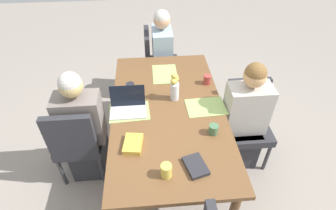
{
  "coord_description": "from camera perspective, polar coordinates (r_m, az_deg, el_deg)",
  "views": [
    {
      "loc": [
        -1.85,
        0.16,
        2.39
      ],
      "look_at": [
        0.0,
        0.0,
        0.79
      ],
      "focal_mm": 29.0,
      "sensor_mm": 36.0,
      "label": 1
    }
  ],
  "objects": [
    {
      "name": "book_red_cover",
      "position": [
        2.05,
        5.83,
        -12.61
      ],
      "size": [
        0.23,
        0.19,
        0.03
      ],
      "primitive_type": "cube",
      "rotation": [
        0.0,
        0.0,
        0.27
      ],
      "color": "#28282D",
      "rests_on": "dining_table"
    },
    {
      "name": "laptop_far_left_far",
      "position": [
        2.48,
        -8.39,
        -0.26
      ],
      "size": [
        0.22,
        0.32,
        0.21
      ],
      "color": "silver",
      "rests_on": "dining_table"
    },
    {
      "name": "book_blue_cover",
      "position": [
        2.18,
        -7.36,
        -8.11
      ],
      "size": [
        0.22,
        0.17,
        0.04
      ],
      "primitive_type": "cube",
      "rotation": [
        0.0,
        0.0,
        -0.14
      ],
      "color": "gold",
      "rests_on": "dining_table"
    },
    {
      "name": "dining_table",
      "position": [
        2.54,
        -0.0,
        -2.17
      ],
      "size": [
        1.87,
        1.02,
        0.74
      ],
      "color": "brown",
      "rests_on": "ground_plane"
    },
    {
      "name": "placemat_head_right_left_near",
      "position": [
        2.94,
        -0.69,
        6.56
      ],
      "size": [
        0.36,
        0.26,
        0.0
      ],
      "primitive_type": "cube",
      "rotation": [
        0.0,
        0.0,
        3.14
      ],
      "color": "#9EBC66",
      "rests_on": "dining_table"
    },
    {
      "name": "coffee_mug_near_right",
      "position": [
        2.7,
        -7.91,
        3.68
      ],
      "size": [
        0.08,
        0.08,
        0.09
      ],
      "primitive_type": "cylinder",
      "color": "#232328",
      "rests_on": "dining_table"
    },
    {
      "name": "ground_plane",
      "position": [
        3.03,
        -0.0,
        -11.44
      ],
      "size": [
        10.0,
        10.0,
        0.0
      ],
      "primitive_type": "plane",
      "color": "gray"
    },
    {
      "name": "coffee_mug_centre_left",
      "position": [
        1.96,
        -0.35,
        -13.62
      ],
      "size": [
        0.08,
        0.08,
        0.11
      ],
      "primitive_type": "cylinder",
      "color": "#DBC64C",
      "rests_on": "dining_table"
    },
    {
      "name": "person_far_left_far",
      "position": [
        2.7,
        -17.23,
        -5.46
      ],
      "size": [
        0.36,
        0.4,
        1.19
      ],
      "color": "#2D2D33",
      "rests_on": "ground_plane"
    },
    {
      "name": "coffee_mug_near_left",
      "position": [
        2.27,
        9.52,
        -5.07
      ],
      "size": [
        0.08,
        0.08,
        0.09
      ],
      "primitive_type": "cylinder",
      "color": "#47704C",
      "rests_on": "dining_table"
    },
    {
      "name": "chair_head_right_left_near",
      "position": [
        3.65,
        -2.42,
        9.45
      ],
      "size": [
        0.44,
        0.44,
        0.9
      ],
      "color": "#2D2D33",
      "rests_on": "ground_plane"
    },
    {
      "name": "flower_vase",
      "position": [
        2.52,
        1.41,
        3.84
      ],
      "size": [
        0.1,
        0.08,
        0.29
      ],
      "color": "silver",
      "rests_on": "dining_table"
    },
    {
      "name": "chair_far_left_far",
      "position": [
        2.68,
        -18.6,
        -7.06
      ],
      "size": [
        0.44,
        0.44,
        0.9
      ],
      "color": "#2D2D33",
      "rests_on": "ground_plane"
    },
    {
      "name": "person_head_right_left_near",
      "position": [
        3.59,
        -1.17,
        9.39
      ],
      "size": [
        0.4,
        0.36,
        1.19
      ],
      "color": "#2D2D33",
      "rests_on": "ground_plane"
    },
    {
      "name": "chair_near_left_mid",
      "position": [
        2.86,
        16.17,
        -2.71
      ],
      "size": [
        0.44,
        0.44,
        0.9
      ],
      "color": "#2D2D33",
      "rests_on": "ground_plane"
    },
    {
      "name": "placemat_near_left_mid",
      "position": [
        2.53,
        7.98,
        -0.44
      ],
      "size": [
        0.28,
        0.37,
        0.0
      ],
      "primitive_type": "cube",
      "rotation": [
        0.0,
        0.0,
        1.62
      ],
      "color": "#9EBC66",
      "rests_on": "dining_table"
    },
    {
      "name": "person_near_left_mid",
      "position": [
        2.78,
        15.56,
        -3.44
      ],
      "size": [
        0.36,
        0.4,
        1.19
      ],
      "color": "#2D2D33",
      "rests_on": "ground_plane"
    },
    {
      "name": "coffee_mug_centre_right",
      "position": [
        2.8,
        8.23,
        5.33
      ],
      "size": [
        0.08,
        0.08,
        0.1
      ],
      "primitive_type": "cylinder",
      "color": "#AD3D38",
      "rests_on": "dining_table"
    },
    {
      "name": "placemat_far_left_far",
      "position": [
        2.48,
        -8.11,
        -1.4
      ],
      "size": [
        0.28,
        0.37,
        0.0
      ],
      "primitive_type": "cube",
      "rotation": [
        0.0,
        0.0,
        -1.52
      ],
      "color": "#9EBC66",
      "rests_on": "dining_table"
    }
  ]
}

